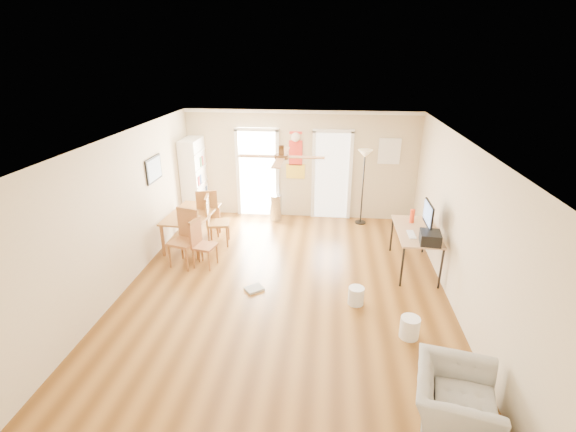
# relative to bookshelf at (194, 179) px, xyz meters

# --- Properties ---
(floor) EXTENTS (7.00, 7.00, 0.00)m
(floor) POSITION_rel_bookshelf_xyz_m (2.53, -3.13, -0.98)
(floor) COLOR brown
(floor) RESTS_ON ground
(ceiling) EXTENTS (5.50, 7.00, 0.00)m
(ceiling) POSITION_rel_bookshelf_xyz_m (2.53, -3.13, 1.62)
(ceiling) COLOR silver
(ceiling) RESTS_ON floor
(wall_back) EXTENTS (5.50, 0.04, 2.60)m
(wall_back) POSITION_rel_bookshelf_xyz_m (2.53, 0.37, 0.32)
(wall_back) COLOR beige
(wall_back) RESTS_ON floor
(wall_front) EXTENTS (5.50, 0.04, 2.60)m
(wall_front) POSITION_rel_bookshelf_xyz_m (2.53, -6.63, 0.32)
(wall_front) COLOR beige
(wall_front) RESTS_ON floor
(wall_left) EXTENTS (0.04, 7.00, 2.60)m
(wall_left) POSITION_rel_bookshelf_xyz_m (-0.22, -3.13, 0.32)
(wall_left) COLOR beige
(wall_left) RESTS_ON floor
(wall_right) EXTENTS (0.04, 7.00, 2.60)m
(wall_right) POSITION_rel_bookshelf_xyz_m (5.28, -3.13, 0.32)
(wall_right) COLOR beige
(wall_right) RESTS_ON floor
(crown_molding) EXTENTS (5.50, 7.00, 0.08)m
(crown_molding) POSITION_rel_bookshelf_xyz_m (2.53, -3.13, 1.58)
(crown_molding) COLOR white
(crown_molding) RESTS_ON wall_back
(kitchen_doorway) EXTENTS (0.90, 0.10, 2.10)m
(kitchen_doorway) POSITION_rel_bookshelf_xyz_m (1.48, 0.36, 0.07)
(kitchen_doorway) COLOR white
(kitchen_doorway) RESTS_ON wall_back
(bathroom_doorway) EXTENTS (0.80, 0.10, 2.10)m
(bathroom_doorway) POSITION_rel_bookshelf_xyz_m (3.28, 0.36, 0.07)
(bathroom_doorway) COLOR white
(bathroom_doorway) RESTS_ON wall_back
(wall_decal) EXTENTS (0.46, 0.03, 1.10)m
(wall_decal) POSITION_rel_bookshelf_xyz_m (2.41, 0.35, 0.57)
(wall_decal) COLOR red
(wall_decal) RESTS_ON wall_back
(ac_grille) EXTENTS (0.50, 0.04, 0.60)m
(ac_grille) POSITION_rel_bookshelf_xyz_m (4.58, 0.34, 0.72)
(ac_grille) COLOR white
(ac_grille) RESTS_ON wall_back
(framed_poster) EXTENTS (0.04, 0.66, 0.48)m
(framed_poster) POSITION_rel_bookshelf_xyz_m (-0.19, -1.73, 0.72)
(framed_poster) COLOR black
(framed_poster) RESTS_ON wall_left
(ceiling_fan) EXTENTS (1.24, 1.24, 0.20)m
(ceiling_fan) POSITION_rel_bookshelf_xyz_m (2.53, -3.43, 1.45)
(ceiling_fan) COLOR #593819
(ceiling_fan) RESTS_ON ceiling
(bookshelf) EXTENTS (0.47, 0.91, 1.96)m
(bookshelf) POSITION_rel_bookshelf_xyz_m (0.00, 0.00, 0.00)
(bookshelf) COLOR white
(bookshelf) RESTS_ON floor
(dining_table) EXTENTS (0.94, 1.47, 0.71)m
(dining_table) POSITION_rel_bookshelf_xyz_m (0.38, -1.47, -0.63)
(dining_table) COLOR #A66A35
(dining_table) RESTS_ON floor
(dining_chair_right_a) EXTENTS (0.51, 0.51, 1.07)m
(dining_chair_right_a) POSITION_rel_bookshelf_xyz_m (0.93, -1.41, -0.45)
(dining_chair_right_a) COLOR olive
(dining_chair_right_a) RESTS_ON floor
(dining_chair_right_b) EXTENTS (0.46, 0.46, 0.93)m
(dining_chair_right_b) POSITION_rel_bookshelf_xyz_m (0.93, -2.40, -0.51)
(dining_chair_right_b) COLOR #A86436
(dining_chair_right_b) RESTS_ON floor
(dining_chair_near) EXTENTS (0.55, 0.55, 1.09)m
(dining_chair_near) POSITION_rel_bookshelf_xyz_m (0.52, -2.40, -0.44)
(dining_chair_near) COLOR #A56735
(dining_chair_near) RESTS_ON floor
(dining_chair_far) EXTENTS (0.57, 0.57, 1.09)m
(dining_chair_far) POSITION_rel_bookshelf_xyz_m (0.57, -0.98, -0.44)
(dining_chair_far) COLOR olive
(dining_chair_far) RESTS_ON floor
(trash_can) EXTENTS (0.31, 0.31, 0.64)m
(trash_can) POSITION_rel_bookshelf_xyz_m (1.96, 0.04, -0.66)
(trash_can) COLOR #AEAFB1
(trash_can) RESTS_ON floor
(torchiere_lamp) EXTENTS (0.37, 0.37, 1.78)m
(torchiere_lamp) POSITION_rel_bookshelf_xyz_m (4.01, 0.05, -0.09)
(torchiere_lamp) COLOR black
(torchiere_lamp) RESTS_ON floor
(computer_desk) EXTENTS (0.73, 1.46, 0.78)m
(computer_desk) POSITION_rel_bookshelf_xyz_m (4.87, -2.07, -0.59)
(computer_desk) COLOR tan
(computer_desk) RESTS_ON floor
(imac) EXTENTS (0.27, 0.63, 0.59)m
(imac) POSITION_rel_bookshelf_xyz_m (5.00, -2.20, 0.10)
(imac) COLOR black
(imac) RESTS_ON computer_desk
(keyboard) EXTENTS (0.12, 0.37, 0.01)m
(keyboard) POSITION_rel_bookshelf_xyz_m (4.73, -2.29, -0.19)
(keyboard) COLOR silver
(keyboard) RESTS_ON computer_desk
(printer) EXTENTS (0.38, 0.43, 0.20)m
(printer) POSITION_rel_bookshelf_xyz_m (4.98, -2.60, -0.10)
(printer) COLOR black
(printer) RESTS_ON computer_desk
(orange_bottle) EXTENTS (0.11, 0.11, 0.26)m
(orange_bottle) POSITION_rel_bookshelf_xyz_m (4.83, -1.70, -0.07)
(orange_bottle) COLOR #F43E15
(orange_bottle) RESTS_ON computer_desk
(wastebasket_a) EXTENTS (0.26, 0.26, 0.30)m
(wastebasket_a) POSITION_rel_bookshelf_xyz_m (3.74, -3.39, -0.83)
(wastebasket_a) COLOR silver
(wastebasket_a) RESTS_ON floor
(wastebasket_b) EXTENTS (0.30, 0.30, 0.32)m
(wastebasket_b) POSITION_rel_bookshelf_xyz_m (4.46, -4.15, -0.82)
(wastebasket_b) COLOR white
(wastebasket_b) RESTS_ON floor
(floor_cloth) EXTENTS (0.38, 0.37, 0.04)m
(floor_cloth) POSITION_rel_bookshelf_xyz_m (2.01, -3.16, -0.96)
(floor_cloth) COLOR #989893
(floor_cloth) RESTS_ON floor
(armchair) EXTENTS (1.04, 1.14, 0.63)m
(armchair) POSITION_rel_bookshelf_xyz_m (4.68, -5.61, -0.67)
(armchair) COLOR #9D9D98
(armchair) RESTS_ON floor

